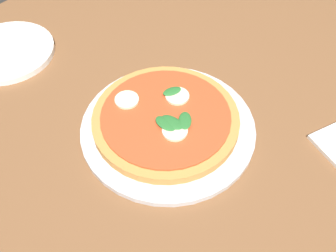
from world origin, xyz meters
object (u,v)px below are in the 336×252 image
dining_table (167,128)px  plate_white (7,52)px  pizza (166,118)px  serving_tray (168,127)px

dining_table → plate_white: bearing=109.2°
dining_table → pizza: bearing=-140.4°
serving_tray → pizza: 0.02m
serving_tray → plate_white: plate_white is taller
dining_table → pizza: (-0.05, -0.04, 0.11)m
plate_white → pizza: bearing=-79.0°
dining_table → plate_white: size_ratio=6.31×
pizza → dining_table: bearing=39.6°
dining_table → pizza: pizza is taller
pizza → plate_white: pizza is taller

